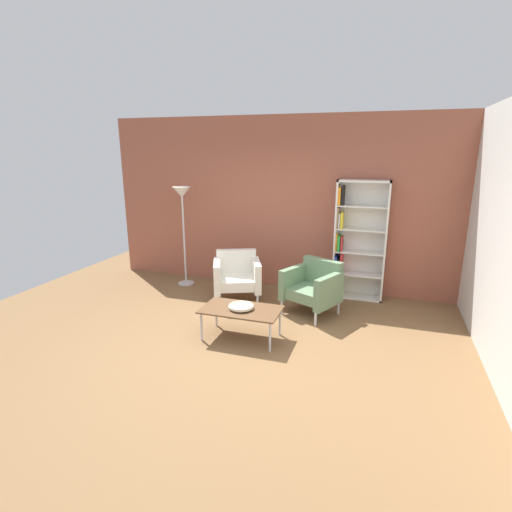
# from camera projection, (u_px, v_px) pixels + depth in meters

# --- Properties ---
(ground_plane) EXTENTS (8.32, 8.32, 0.00)m
(ground_plane) POSITION_uv_depth(u_px,v_px,m) (235.00, 348.00, 4.84)
(ground_plane) COLOR brown
(brick_back_panel) EXTENTS (6.40, 0.12, 2.90)m
(brick_back_panel) POSITION_uv_depth(u_px,v_px,m) (286.00, 204.00, 6.72)
(brick_back_panel) COLOR #9E5642
(brick_back_panel) RESTS_ON ground_plane
(plaster_right_partition) EXTENTS (0.12, 5.20, 2.90)m
(plaster_right_partition) POSITION_uv_depth(u_px,v_px,m) (508.00, 238.00, 4.15)
(plaster_right_partition) COLOR silver
(plaster_right_partition) RESTS_ON ground_plane
(bookshelf_tall) EXTENTS (0.80, 0.30, 1.90)m
(bookshelf_tall) POSITION_uv_depth(u_px,v_px,m) (356.00, 241.00, 6.30)
(bookshelf_tall) COLOR silver
(bookshelf_tall) RESTS_ON ground_plane
(coffee_table_low) EXTENTS (1.00, 0.56, 0.40)m
(coffee_table_low) POSITION_uv_depth(u_px,v_px,m) (241.00, 311.00, 5.01)
(coffee_table_low) COLOR brown
(coffee_table_low) RESTS_ON ground_plane
(decorative_bowl) EXTENTS (0.32, 0.32, 0.05)m
(decorative_bowl) POSITION_uv_depth(u_px,v_px,m) (241.00, 306.00, 4.99)
(decorative_bowl) COLOR beige
(decorative_bowl) RESTS_ON coffee_table_low
(armchair_near_window) EXTENTS (0.90, 0.87, 0.78)m
(armchair_near_window) POSITION_uv_depth(u_px,v_px,m) (237.00, 275.00, 6.28)
(armchair_near_window) COLOR white
(armchair_near_window) RESTS_ON ground_plane
(armchair_corner_red) EXTENTS (0.92, 0.89, 0.78)m
(armchair_corner_red) POSITION_uv_depth(u_px,v_px,m) (313.00, 286.00, 5.78)
(armchair_corner_red) COLOR slate
(armchair_corner_red) RESTS_ON ground_plane
(floor_lamp_torchiere) EXTENTS (0.32, 0.32, 1.74)m
(floor_lamp_torchiere) POSITION_uv_depth(u_px,v_px,m) (182.00, 204.00, 6.77)
(floor_lamp_torchiere) COLOR silver
(floor_lamp_torchiere) RESTS_ON ground_plane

